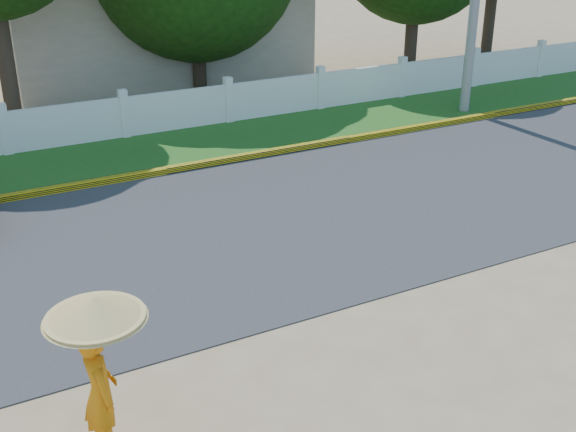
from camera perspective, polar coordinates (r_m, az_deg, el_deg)
name	(u,v)px	position (r m, az deg, el deg)	size (l,w,h in m)	color
ground	(354,350)	(10.48, 5.24, -10.47)	(120.00, 120.00, 0.00)	#9E8460
road	(227,231)	(13.94, -4.84, -1.17)	(60.00, 7.00, 0.02)	#38383A
grass_verge	(143,152)	(18.55, -11.38, 4.95)	(60.00, 3.50, 0.03)	#2D601E
curb	(165,171)	(16.99, -9.66, 3.54)	(40.00, 0.18, 0.16)	yellow
fence	(125,118)	(19.73, -12.79, 7.60)	(40.00, 0.10, 1.10)	silver
building_near	(150,30)	(26.71, -10.87, 14.25)	(10.00, 6.00, 3.20)	#B7AD99
monk_with_parasol	(97,354)	(8.28, -14.83, -10.50)	(1.12, 1.12, 2.05)	orange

